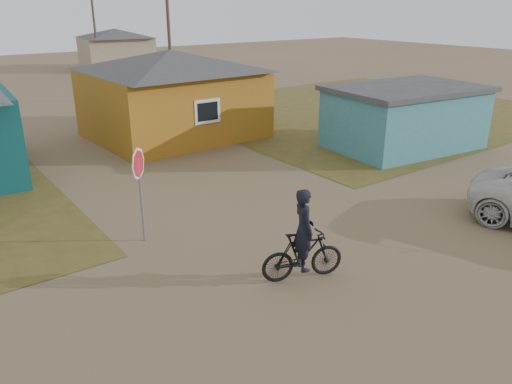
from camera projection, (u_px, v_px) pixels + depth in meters
ground at (362, 275)px, 11.42m from camera, size 120.00×120.00×0.00m
grass_ne at (361, 110)px, 28.94m from camera, size 20.00×18.00×0.00m
house_yellow at (173, 93)px, 22.65m from camera, size 7.72×6.76×3.90m
shed_turquoise at (404, 117)px, 21.09m from camera, size 6.71×4.93×2.60m
house_beige_east at (116, 48)px, 46.46m from camera, size 6.95×6.05×3.60m
utility_pole_near at (169, 32)px, 30.13m from camera, size 1.40×0.20×8.00m
utility_pole_far at (94, 24)px, 42.76m from camera, size 1.40×0.20×8.00m
stop_sign at (139, 174)px, 12.42m from camera, size 0.77×0.37×2.52m
cyclist at (303, 247)px, 11.01m from camera, size 1.97×1.15×2.15m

